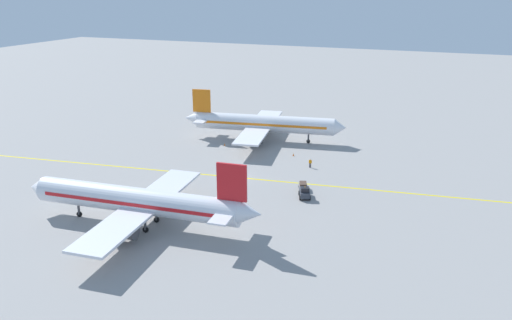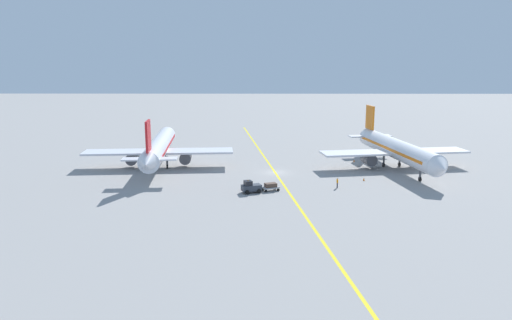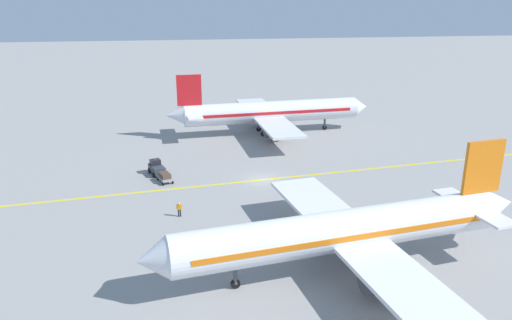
{
  "view_description": "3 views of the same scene",
  "coord_description": "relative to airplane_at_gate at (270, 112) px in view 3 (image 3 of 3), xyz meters",
  "views": [
    {
      "loc": [
        -74.63,
        -33.2,
        31.62
      ],
      "look_at": [
        1.16,
        -3.4,
        3.28
      ],
      "focal_mm": 35.0,
      "sensor_mm": 36.0,
      "label": 1
    },
    {
      "loc": [
        -2.77,
        -88.45,
        20.62
      ],
      "look_at": [
        -3.47,
        -2.96,
        2.95
      ],
      "focal_mm": 35.0,
      "sensor_mm": 36.0,
      "label": 2
    },
    {
      "loc": [
        59.88,
        -9.92,
        23.32
      ],
      "look_at": [
        0.86,
        -1.07,
        3.07
      ],
      "focal_mm": 35.0,
      "sensor_mm": 36.0,
      "label": 3
    }
  ],
  "objects": [
    {
      "name": "ground_plane",
      "position": [
        22.01,
        -4.75,
        -3.71
      ],
      "size": [
        400.0,
        400.0,
        0.0
      ],
      "primitive_type": "plane",
      "color": "gray"
    },
    {
      "name": "apron_yellow_centreline",
      "position": [
        22.01,
        -4.75,
        -3.71
      ],
      "size": [
        15.59,
        119.09,
        0.01
      ],
      "primitive_type": "cube",
      "rotation": [
        0.0,
        0.0,
        0.13
      ],
      "color": "yellow",
      "rests_on": "ground"
    },
    {
      "name": "airplane_at_gate",
      "position": [
        0.0,
        0.0,
        0.0
      ],
      "size": [
        28.33,
        35.55,
        10.6
      ],
      "color": "silver",
      "rests_on": "ground"
    },
    {
      "name": "airplane_adjacent_stand",
      "position": [
        44.73,
        -1.14,
        0.0
      ],
      "size": [
        28.47,
        35.46,
        10.6
      ],
      "color": "white",
      "rests_on": "ground"
    },
    {
      "name": "baggage_tug_dark",
      "position": [
        17.83,
        -18.51,
        -2.81
      ],
      "size": [
        3.34,
        2.57,
        2.11
      ],
      "color": "#333842",
      "rests_on": "ground"
    },
    {
      "name": "baggage_cart_trailing",
      "position": [
        20.92,
        -17.35,
        -2.95
      ],
      "size": [
        2.93,
        2.22,
        1.24
      ],
      "color": "gray",
      "rests_on": "ground"
    },
    {
      "name": "ground_crew_worker",
      "position": [
        31.66,
        -15.57,
        -2.8
      ],
      "size": [
        0.23,
        0.58,
        1.68
      ],
      "color": "#23232D",
      "rests_on": "ground"
    },
    {
      "name": "traffic_cone_near_nose",
      "position": [
        36.94,
        -10.68,
        -3.43
      ],
      "size": [
        0.32,
        0.32,
        0.55
      ],
      "primitive_type": "cone",
      "color": "orange",
      "rests_on": "ground"
    },
    {
      "name": "traffic_cone_mid_apron",
      "position": [
        38.14,
        4.84,
        -3.43
      ],
      "size": [
        0.32,
        0.32,
        0.55
      ],
      "primitive_type": "cone",
      "color": "orange",
      "rests_on": "ground"
    }
  ]
}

